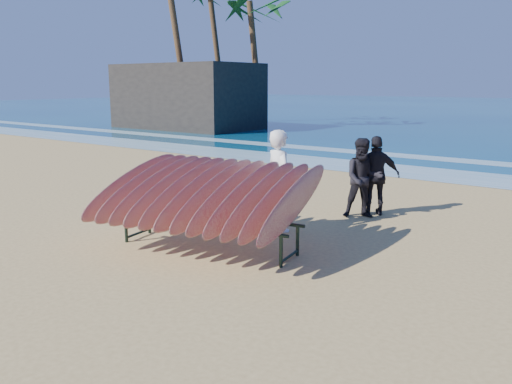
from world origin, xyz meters
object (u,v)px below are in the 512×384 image
Objects in this scene: person_white at (280,181)px; building at (187,96)px; palm_mid at (256,12)px; person_dark_b at (376,176)px; person_dark_a at (363,178)px; surfboard_rack at (208,193)px.

person_white is 0.22× the size of building.
palm_mid is (3.30, 2.57, 4.91)m from building.
person_dark_b is 23.35m from building.
person_white is 24.02m from building.
person_white is 2.00m from person_dark_a.
person_dark_b is (0.11, 0.39, 0.01)m from person_dark_a.
person_white reaches higher than surfboard_rack.
surfboard_rack is 0.47× the size of palm_mid.
person_dark_b is 0.22× the size of palm_mid.
person_dark_a is at bearing -36.70° from building.
palm_mid reaches higher than surfboard_rack.
building is at bearing 124.54° from surfboard_rack.
building is 1.13× the size of palm_mid.
surfboard_rack is at bearing -142.50° from person_dark_a.
surfboard_rack is 0.42× the size of building.
palm_mid is (-14.71, 18.42, 5.89)m from person_white.
palm_mid is (-15.52, 16.60, 6.01)m from person_dark_a.
palm_mid is at bearing 97.36° from person_dark_a.
person_white is at bearing -41.36° from building.
person_white is 2.40m from person_dark_b.
surfboard_rack is 24.99m from building.
person_dark_b reaches higher than person_dark_a.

